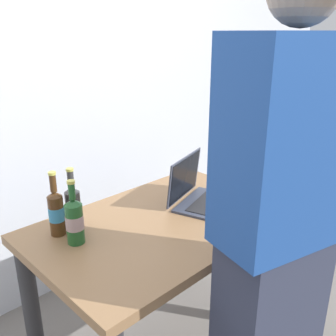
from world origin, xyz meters
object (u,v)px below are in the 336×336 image
at_px(laptop, 197,192).
at_px(person_figure, 275,245).
at_px(beer_bottle_brown, 74,220).
at_px(beer_bottle_amber, 56,211).
at_px(beer_bottle_green, 73,206).

relative_size(laptop, person_figure, 0.22).
distance_m(laptop, person_figure, 0.72).
bearing_deg(person_figure, laptop, 62.78).
xyz_separation_m(laptop, person_figure, (-0.32, -0.63, 0.11)).
bearing_deg(person_figure, beer_bottle_brown, 114.67).
height_order(laptop, beer_bottle_amber, beer_bottle_amber).
relative_size(beer_bottle_amber, person_figure, 0.16).
relative_size(beer_bottle_green, person_figure, 0.16).
bearing_deg(beer_bottle_green, beer_bottle_amber, 178.48).
bearing_deg(person_figure, beer_bottle_amber, 112.73).
xyz_separation_m(beer_bottle_green, person_figure, (0.27, -0.84, 0.06)).
distance_m(beer_bottle_amber, beer_bottle_green, 0.08).
bearing_deg(laptop, beer_bottle_green, 160.75).
height_order(laptop, person_figure, person_figure).
bearing_deg(beer_bottle_green, person_figure, -72.09).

